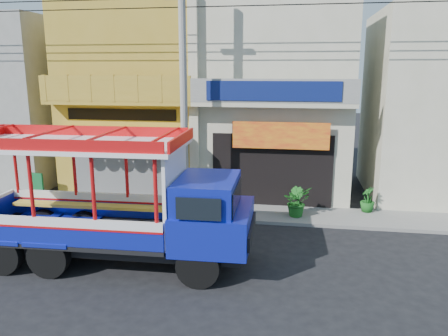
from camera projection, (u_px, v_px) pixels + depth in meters
name	position (u px, v px, depth m)	size (l,w,h in m)	color
ground	(192.00, 256.00, 12.65)	(90.00, 90.00, 0.00)	black
sidewalk	(216.00, 211.00, 16.49)	(30.00, 2.00, 0.12)	slate
shophouse_left	(146.00, 96.00, 20.04)	(6.00, 7.50, 8.24)	#A98825
shophouse_right	(277.00, 97.00, 19.10)	(6.00, 6.75, 8.24)	#BBB79A
party_pilaster	(194.00, 104.00, 16.60)	(0.35, 0.30, 8.00)	#BBB79A
filler_building_left	(9.00, 101.00, 21.24)	(6.00, 6.00, 7.60)	gray
filler_building_right	(446.00, 106.00, 18.10)	(6.00, 6.00, 7.60)	#BBB79A
utility_pole	(188.00, 77.00, 14.85)	(28.00, 0.26, 9.00)	gray
songthaew_truck	(129.00, 203.00, 11.78)	(7.94, 2.82, 3.68)	black
green_sign	(37.00, 187.00, 17.94)	(0.68, 0.41, 1.05)	black
potted_plant_a	(297.00, 202.00, 15.68)	(0.97, 0.84, 1.08)	#1A5C1B
potted_plant_b	(296.00, 202.00, 15.67)	(0.58, 0.47, 1.06)	#1A5C1B
potted_plant_c	(368.00, 199.00, 16.17)	(0.53, 0.53, 0.94)	#1A5C1B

